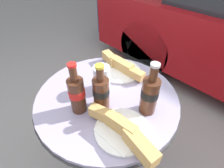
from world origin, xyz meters
TOP-DOWN VIEW (x-y plane):
  - bistro_table at (0.00, 0.00)m, footprint 0.65×0.65m
  - cola_bottle_left at (-0.02, -0.13)m, footprint 0.06×0.06m
  - cola_bottle_right at (0.18, 0.06)m, footprint 0.07×0.07m
  - cola_bottle_center at (0.03, -0.06)m, footprint 0.07×0.07m
  - drinking_glass at (-0.05, 0.02)m, footprint 0.07×0.07m
  - lunch_plate_near at (-0.08, 0.18)m, footprint 0.29×0.21m
  - lunch_plate_far at (0.19, -0.10)m, footprint 0.31×0.20m

SIDE VIEW (x-z plane):
  - bistro_table at x=0.00m, z-range 0.19..0.96m
  - lunch_plate_near at x=-0.08m, z-range 0.76..0.82m
  - lunch_plate_far at x=0.19m, z-range 0.76..0.83m
  - drinking_glass at x=-0.05m, z-range 0.76..0.88m
  - cola_bottle_center at x=0.03m, z-range 0.74..0.95m
  - cola_bottle_left at x=-0.02m, z-range 0.74..0.97m
  - cola_bottle_right at x=0.18m, z-range 0.74..0.97m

